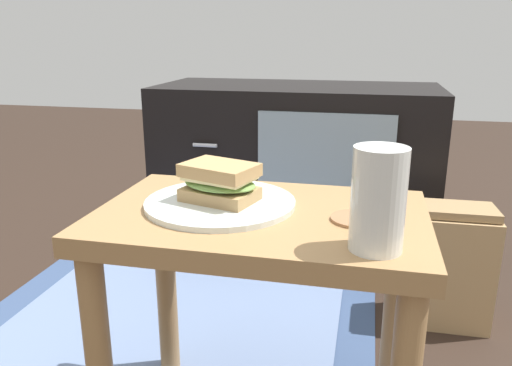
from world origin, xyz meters
name	(u,v)px	position (x,y,z in m)	size (l,w,h in m)	color
side_table	(260,260)	(0.00, 0.00, 0.37)	(0.56, 0.36, 0.46)	#A37A4C
tv_cabinet	(296,167)	(-0.07, 0.95, 0.29)	(0.96, 0.46, 0.58)	black
area_rug	(174,321)	(-0.31, 0.33, 0.00)	(1.06, 0.84, 0.01)	#384C72
plate	(220,203)	(-0.08, 0.01, 0.47)	(0.27, 0.27, 0.01)	silver
sandwich_front	(220,182)	(-0.08, 0.01, 0.50)	(0.15, 0.13, 0.07)	tan
beer_glass	(378,202)	(0.19, -0.12, 0.53)	(0.08, 0.08, 0.15)	silver
coaster	(356,219)	(0.16, -0.01, 0.46)	(0.08, 0.08, 0.01)	#996B47
paper_bag	(451,265)	(0.41, 0.51, 0.16)	(0.20, 0.16, 0.33)	tan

